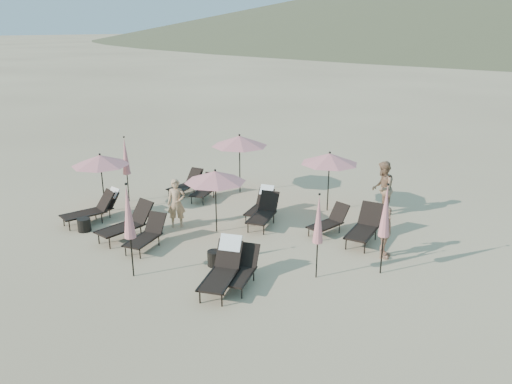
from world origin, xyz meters
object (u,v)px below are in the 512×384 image
Objects in this scene: umbrella_open_2 at (239,141)px; lounger_11 at (365,226)px; lounger_9 at (261,204)px; umbrella_open_3 at (330,158)px; side_table_0 at (84,225)px; side_table_1 at (214,258)px; lounger_4 at (242,269)px; umbrella_closed_3 at (318,220)px; lounger_2 at (127,223)px; lounger_7 at (189,183)px; lounger_6 at (185,184)px; lounger_8 at (205,188)px; beachgoer_b at (382,188)px; lounger_10 at (329,221)px; beachgoer_a at (176,203)px; umbrella_closed_2 at (125,156)px; umbrella_open_0 at (100,160)px; lounger_3 at (147,234)px; umbrella_closed_0 at (128,212)px; lounger_1 at (90,210)px; lounger_5 at (223,267)px; lounger_12 at (264,212)px; beachgoer_c at (385,232)px; lounger_0 at (102,205)px.

lounger_11 is at bearing -15.29° from umbrella_open_2.
umbrella_open_3 reaches higher than lounger_9.
side_table_1 is at bearing 6.11° from side_table_0.
lounger_4 is 2.34m from umbrella_closed_3.
lounger_2 is 1.22× the size of lounger_7.
lounger_6 is at bearing 125.99° from lounger_4.
lounger_2 is 4.31m from lounger_8.
beachgoer_b is at bearing 94.28° from lounger_11.
lounger_2 is 1.16× the size of lounger_8.
lounger_10 is at bearing 111.12° from umbrella_closed_3.
beachgoer_a reaches higher than lounger_8.
umbrella_closed_2 reaches higher than umbrella_closed_3.
umbrella_open_0 is at bearing 148.75° from beachgoer_a.
side_table_0 is at bearing 173.26° from lounger_3.
umbrella_open_3 is 7.72m from umbrella_closed_0.
umbrella_open_3 is (5.99, 5.71, 1.47)m from lounger_1.
lounger_6 is 0.68× the size of umbrella_open_3.
umbrella_open_0 reaches higher than beachgoer_b.
lounger_5 is 0.82× the size of umbrella_open_2.
lounger_12 is at bearing -1.09° from beachgoer_a.
lounger_5 is 4.56× the size of side_table_1.
lounger_7 is at bearing 159.13° from lounger_9.
umbrella_open_3 reaches higher than lounger_5.
umbrella_closed_3 is 3.19m from side_table_1.
umbrella_closed_0 reaches higher than side_table_1.
lounger_5 reaches higher than lounger_6.
beachgoer_b is 1.25× the size of beachgoer_c.
lounger_12 reaches higher than lounger_3.
umbrella_open_2 reaches higher than beachgoer_c.
umbrella_open_3 is at bearing 42.07° from beachgoer_c.
lounger_7 is 3.68m from beachgoer_a.
side_table_1 is 6.92m from beachgoer_b.
beachgoer_a is at bearing 152.34° from side_table_1.
side_table_1 is at bearing -33.83° from beachgoer_b.
beachgoer_a reaches higher than lounger_10.
umbrella_closed_0 is at bearing -104.65° from beachgoer_a.
lounger_0 reaches higher than lounger_8.
lounger_2 reaches higher than lounger_11.
lounger_0 is 0.82× the size of beachgoer_b.
lounger_11 is 3.37m from lounger_12.
lounger_12 is 4.24× the size of side_table_0.
umbrella_open_3 is at bearing 59.99° from lounger_1.
lounger_11 is 6.49m from umbrella_open_2.
lounger_12 is (0.53, -0.62, -0.01)m from lounger_9.
umbrella_open_2 is 1.55× the size of beachgoer_c.
lounger_10 is at bearing 62.92° from lounger_5.
lounger_0 is 6.65m from lounger_5.
lounger_9 is at bearing -66.67° from beachgoer_b.
umbrella_open_3 is at bearing 73.82° from lounger_5.
lounger_11 reaches higher than lounger_8.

